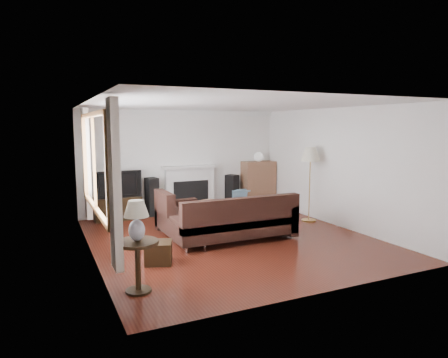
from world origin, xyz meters
name	(u,v)px	position (x,y,z in m)	size (l,w,h in m)	color
room	(231,173)	(0.00, 0.00, 1.25)	(5.10, 5.60, 2.54)	#4F1C11
window	(94,163)	(-2.45, -0.20, 1.55)	(0.12, 2.74, 1.54)	#996739
curtain_near	(115,185)	(-2.40, -1.72, 1.40)	(0.10, 0.35, 2.10)	beige
curtain_far	(87,164)	(-2.40, 1.32, 1.40)	(0.10, 0.35, 2.10)	beige
fireplace	(190,188)	(0.15, 2.64, 0.57)	(1.40, 0.26, 1.15)	white
tv_stand	(118,208)	(-1.66, 2.49, 0.26)	(1.04, 0.47, 0.52)	black
television	(117,184)	(-1.66, 2.49, 0.82)	(1.06, 0.14, 0.61)	black
speaker_left	(152,197)	(-0.84, 2.55, 0.45)	(0.25, 0.30, 0.91)	black
speaker_right	(232,192)	(1.27, 2.54, 0.44)	(0.24, 0.29, 0.87)	black
bookshelf	(258,184)	(2.04, 2.51, 0.60)	(0.87, 0.41, 1.19)	brown
globe_lamp	(259,157)	(2.04, 2.51, 1.31)	(0.24, 0.24, 0.24)	white
sectional_sofa	(234,219)	(-0.01, -0.15, 0.40)	(2.49, 1.82, 0.81)	black
coffee_table	(201,214)	(-0.11, 1.29, 0.23)	(1.16, 0.64, 0.46)	#926446
footstool	(159,252)	(-1.62, -0.77, 0.17)	(0.40, 0.40, 0.34)	black
floor_lamp	(310,184)	(2.20, 0.52, 0.83)	(0.43, 0.43, 1.66)	#A97C3A
side_table	(138,267)	(-2.15, -1.73, 0.34)	(0.54, 0.54, 0.67)	black
table_lamp	(137,221)	(-2.15, -1.73, 0.93)	(0.32, 0.32, 0.51)	silver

